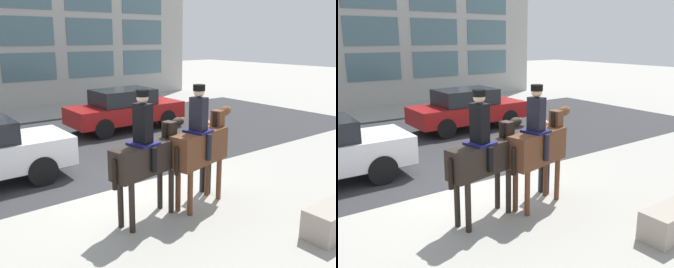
{
  "view_description": "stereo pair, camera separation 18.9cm",
  "coord_description": "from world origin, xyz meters",
  "views": [
    {
      "loc": [
        -4.35,
        -6.78,
        3.43
      ],
      "look_at": [
        0.24,
        -0.76,
        1.5
      ],
      "focal_mm": 40.0,
      "sensor_mm": 36.0,
      "label": 1
    },
    {
      "loc": [
        -4.2,
        -6.89,
        3.43
      ],
      "look_at": [
        0.24,
        -0.76,
        1.5
      ],
      "focal_mm": 40.0,
      "sensor_mm": 36.0,
      "label": 2
    }
  ],
  "objects": [
    {
      "name": "street_car_far_lane",
      "position": [
        2.92,
        5.47,
        0.82
      ],
      "size": [
        4.44,
        1.81,
        1.57
      ],
      "color": "maroon",
      "rests_on": "ground_plane"
    },
    {
      "name": "ground_plane",
      "position": [
        0.0,
        0.0,
        0.0
      ],
      "size": [
        80.0,
        80.0,
        0.0
      ],
      "primitive_type": "plane",
      "color": "#9E9B93"
    },
    {
      "name": "road_surface",
      "position": [
        0.0,
        4.75,
        0.0
      ],
      "size": [
        23.64,
        8.5,
        0.01
      ],
      "color": "#2D2D30",
      "rests_on": "ground_plane"
    },
    {
      "name": "mounted_horse_lead",
      "position": [
        -0.59,
        -1.21,
        1.32
      ],
      "size": [
        1.88,
        0.72,
        2.55
      ],
      "rotation": [
        0.0,
        0.0,
        0.2
      ],
      "color": "black",
      "rests_on": "ground_plane"
    },
    {
      "name": "pedestrian_bystander",
      "position": [
        1.17,
        -0.94,
        1.0
      ],
      "size": [
        0.82,
        0.53,
        1.7
      ],
      "rotation": [
        0.0,
        0.0,
        -2.98
      ],
      "color": "#232328",
      "rests_on": "ground_plane"
    },
    {
      "name": "mounted_horse_companion",
      "position": [
        0.67,
        -1.32,
        1.34
      ],
      "size": [
        1.89,
        0.74,
        2.56
      ],
      "rotation": [
        0.0,
        0.0,
        0.22
      ],
      "color": "#59331E",
      "rests_on": "ground_plane"
    }
  ]
}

